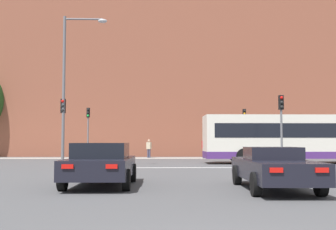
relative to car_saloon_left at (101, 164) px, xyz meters
The scene contains 14 objects.
stop_line_strip 9.71m from the car_saloon_left, 74.09° to the left, with size 9.75×0.30×0.01m, color silver.
far_pavement 22.58m from the car_saloon_left, 83.24° to the left, with size 70.83×2.50×0.01m, color #A09B91.
brick_civic_building 35.07m from the car_saloon_left, 82.58° to the left, with size 45.67×16.45×26.77m.
car_saloon_left is the anchor object (origin of this frame).
car_roadster_right 5.41m from the car_saloon_left, 12.87° to the right, with size 2.01×4.92×1.26m.
bus_crossing_lead 17.43m from the car_saloon_left, 50.99° to the left, with size 12.15×2.70×3.12m.
traffic_light_far_right 23.53m from the car_saloon_left, 66.93° to the left, with size 0.26×0.31×4.17m.
traffic_light_near_right 12.90m from the car_saloon_left, 47.05° to the left, with size 0.26×0.31×3.99m.
traffic_light_far_left 21.88m from the car_saloon_left, 100.42° to the left, with size 0.26×0.31×4.23m.
traffic_light_near_left 10.58m from the car_saloon_left, 109.33° to the left, with size 0.26×0.31×3.81m.
street_lamp_junction 11.14m from the car_saloon_left, 107.25° to the left, with size 2.46×0.36×8.48m.
pedestrian_waiting 24.39m from the car_saloon_left, 69.99° to the left, with size 0.34×0.45×1.71m.
pedestrian_walking_east 22.81m from the car_saloon_left, 87.22° to the left, with size 0.46×0.39×1.60m.
pedestrian_walking_west 22.62m from the car_saloon_left, 75.12° to the left, with size 0.45×0.35×1.73m.
Camera 1 is at (-0.85, -4.58, 1.44)m, focal length 45.00 mm.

